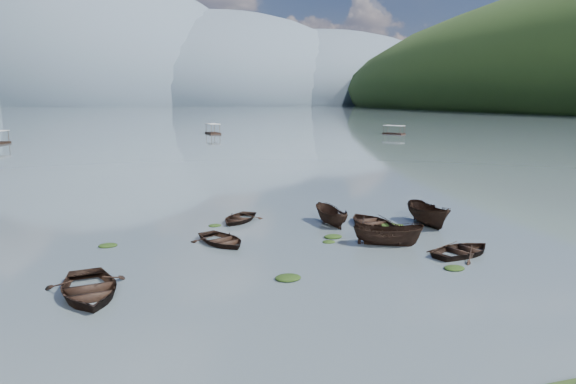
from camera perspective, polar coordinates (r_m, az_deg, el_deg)
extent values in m
plane|color=#4A565C|center=(25.70, 7.81, -8.97)|extent=(2400.00, 2400.00, 0.00)
ellipsoid|color=#475666|center=(923.42, -20.06, 9.09)|extent=(520.00, 520.00, 340.00)
ellipsoid|color=#475666|center=(934.23, -7.56, 9.62)|extent=(520.00, 520.00, 260.00)
ellipsoid|color=#475666|center=(979.42, 3.04, 9.71)|extent=(520.00, 520.00, 220.00)
imported|color=black|center=(24.36, -21.25, -10.69)|extent=(4.24, 5.45, 1.03)
imported|color=black|center=(30.75, 11.03, -5.84)|extent=(4.28, 3.22, 1.56)
imported|color=black|center=(35.19, 9.25, -3.74)|extent=(3.56, 4.78, 0.95)
imported|color=black|center=(30.08, 18.86, -6.57)|extent=(4.76, 3.99, 0.85)
imported|color=black|center=(36.17, 15.29, -3.59)|extent=(1.94, 4.67, 1.77)
imported|color=black|center=(30.81, -7.36, -5.70)|extent=(4.09, 4.75, 0.83)
imported|color=black|center=(36.21, -5.49, -3.25)|extent=(4.44, 4.69, 0.79)
imported|color=black|center=(35.24, 4.74, -3.62)|extent=(1.66, 3.86, 1.46)
ellipsoid|color=black|center=(24.70, 0.01, -9.68)|extent=(1.26, 1.03, 0.27)
ellipsoid|color=black|center=(31.95, 5.04, -5.08)|extent=(1.14, 0.91, 0.25)
ellipsoid|color=black|center=(27.41, 17.99, -8.16)|extent=(1.07, 0.86, 0.23)
ellipsoid|color=black|center=(30.90, 4.56, -5.60)|extent=(0.79, 0.66, 0.17)
ellipsoid|color=black|center=(35.17, 11.95, -3.84)|extent=(1.16, 0.92, 0.24)
ellipsoid|color=black|center=(31.77, -19.38, -5.72)|extent=(1.08, 0.88, 0.23)
ellipsoid|color=black|center=(35.06, -8.12, -3.76)|extent=(0.88, 0.73, 0.18)
ellipsoid|color=black|center=(35.28, 11.11, -3.76)|extent=(1.25, 1.00, 0.27)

